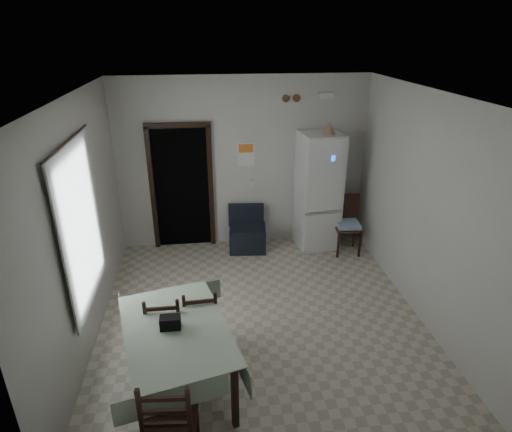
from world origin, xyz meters
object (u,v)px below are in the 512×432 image
at_px(fridge, 318,192).
at_px(dining_chair_far_right, 201,320).
at_px(dining_chair_far_left, 165,327).
at_px(dining_chair_near_head, 171,417).
at_px(navy_seat, 248,229).
at_px(dining_table, 179,359).
at_px(corner_chair, 348,226).

xyz_separation_m(fridge, dining_chair_far_right, (-2.03, -2.53, -0.55)).
height_order(dining_chair_far_left, dining_chair_near_head, dining_chair_near_head).
distance_m(navy_seat, dining_chair_near_head, 4.06).
xyz_separation_m(dining_table, dining_chair_far_right, (0.23, 0.55, 0.06)).
relative_size(dining_chair_far_left, dining_chair_far_right, 1.01).
xyz_separation_m(navy_seat, dining_table, (-1.05, -3.08, 0.02)).
distance_m(dining_table, dining_chair_far_left, 0.49).
relative_size(corner_chair, dining_chair_far_left, 1.06).
bearing_deg(dining_chair_near_head, dining_table, -86.69).
bearing_deg(navy_seat, dining_chair_far_left, -109.18).
distance_m(dining_chair_far_left, dining_chair_near_head, 1.30).
bearing_deg(dining_chair_far_right, navy_seat, -110.67).
bearing_deg(dining_chair_far_left, corner_chair, -141.05).
height_order(navy_seat, dining_chair_near_head, dining_chair_near_head).
bearing_deg(dining_table, dining_chair_far_left, 95.33).
relative_size(corner_chair, dining_chair_near_head, 0.96).
bearing_deg(dining_chair_near_head, dining_chair_far_right, -95.62).
relative_size(dining_chair_far_right, dining_chair_near_head, 0.89).
bearing_deg(dining_chair_near_head, dining_chair_far_left, -79.02).
height_order(navy_seat, dining_table, dining_table).
bearing_deg(dining_chair_far_right, dining_chair_near_head, 76.62).
distance_m(fridge, corner_chair, 0.76).
height_order(fridge, navy_seat, fridge).
distance_m(dining_chair_far_right, dining_chair_near_head, 1.41).
bearing_deg(fridge, dining_chair_near_head, -127.09).
xyz_separation_m(corner_chair, dining_chair_near_head, (-2.74, -3.58, 0.02)).
height_order(dining_chair_far_right, dining_chair_near_head, dining_chair_near_head).
height_order(navy_seat, corner_chair, corner_chair).
xyz_separation_m(navy_seat, corner_chair, (1.67, -0.33, 0.12)).
distance_m(fridge, navy_seat, 1.37).
bearing_deg(corner_chair, fridge, 147.32).
bearing_deg(corner_chair, dining_chair_near_head, -123.88).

